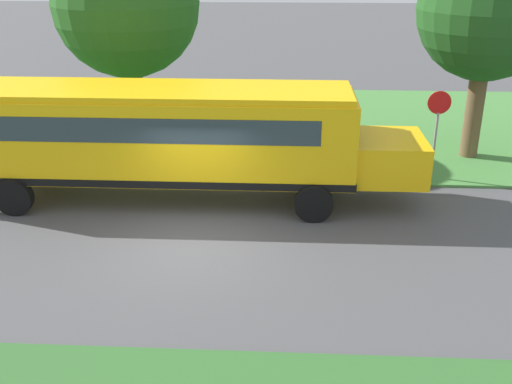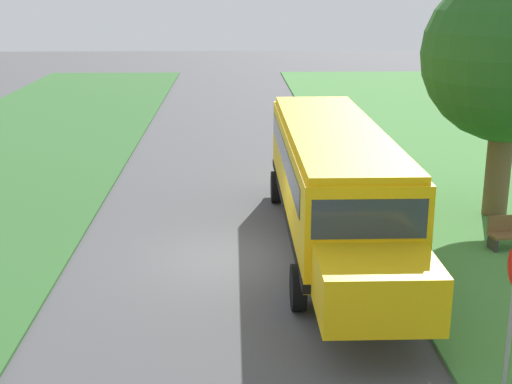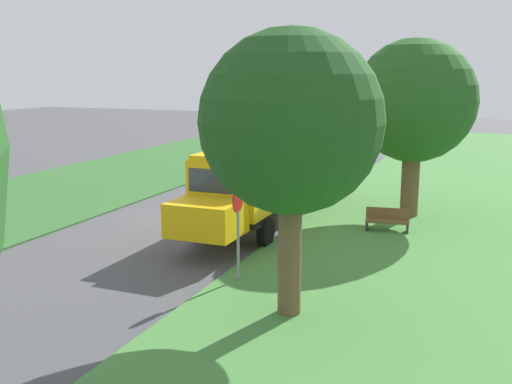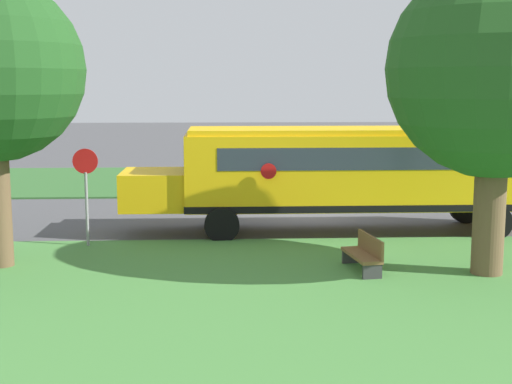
{
  "view_description": "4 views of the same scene",
  "coord_description": "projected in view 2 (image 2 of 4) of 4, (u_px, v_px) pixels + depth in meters",
  "views": [
    {
      "loc": [
        12.58,
        2.22,
        6.75
      ],
      "look_at": [
        -0.51,
        1.53,
        1.21
      ],
      "focal_mm": 42.0,
      "sensor_mm": 36.0,
      "label": 1
    },
    {
      "loc": [
        -0.15,
        16.89,
        6.67
      ],
      "look_at": [
        -0.71,
        0.07,
        1.78
      ],
      "focal_mm": 50.0,
      "sensor_mm": 36.0,
      "label": 2
    },
    {
      "loc": [
        -11.2,
        21.51,
        5.94
      ],
      "look_at": [
        -2.86,
        1.0,
        1.46
      ],
      "focal_mm": 42.0,
      "sensor_mm": 36.0,
      "label": 3
    },
    {
      "loc": [
        -23.86,
        2.93,
        4.45
      ],
      "look_at": [
        -1.88,
        1.88,
        1.11
      ],
      "focal_mm": 50.0,
      "sensor_mm": 36.0,
      "label": 4
    }
  ],
  "objects": [
    {
      "name": "ground_plane",
      "position": [
        228.0,
        259.0,
        18.07
      ],
      "size": [
        120.0,
        120.0,
        0.0
      ],
      "primitive_type": "plane",
      "color": "#4C4C4F"
    },
    {
      "name": "school_bus",
      "position": [
        333.0,
        175.0,
        18.54
      ],
      "size": [
        2.84,
        12.42,
        3.16
      ],
      "color": "yellow",
      "rests_on": "ground"
    },
    {
      "name": "stop_sign",
      "position": [
        512.0,
        307.0,
        11.38
      ],
      "size": [
        0.08,
        0.68,
        2.74
      ],
      "color": "gray",
      "rests_on": "ground"
    }
  ]
}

